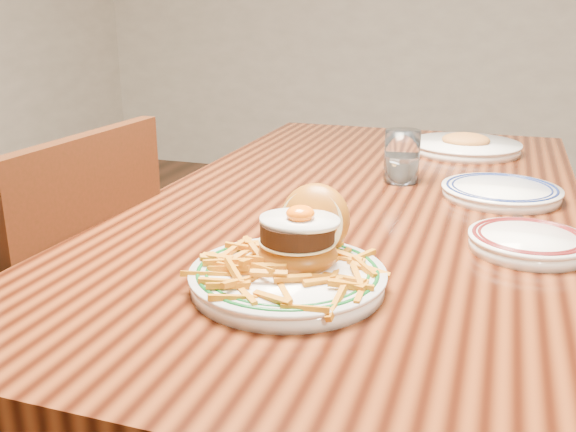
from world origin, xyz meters
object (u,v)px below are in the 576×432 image
(chair_left, at_px, (53,340))
(table, at_px, (361,239))
(side_plate, at_px, (529,241))
(main_plate, at_px, (292,260))

(chair_left, bearing_deg, table, 30.64)
(chair_left, height_order, side_plate, chair_left)
(chair_left, distance_m, side_plate, 0.92)
(main_plate, bearing_deg, chair_left, 171.15)
(chair_left, xyz_separation_m, main_plate, (0.55, -0.14, 0.30))
(table, bearing_deg, main_plate, -90.54)
(chair_left, xyz_separation_m, side_plate, (0.87, 0.10, 0.28))
(chair_left, relative_size, side_plate, 4.54)
(chair_left, relative_size, main_plate, 3.19)
(table, distance_m, main_plate, 0.46)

